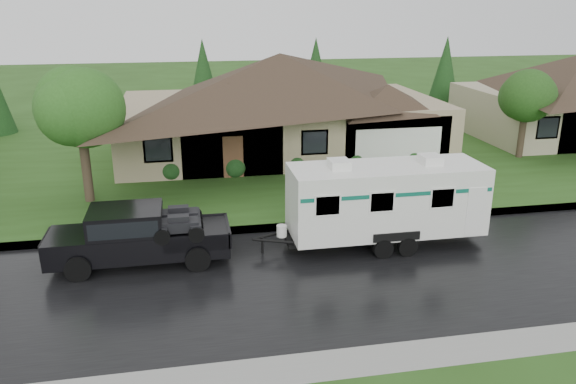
% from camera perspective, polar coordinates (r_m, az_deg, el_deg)
% --- Properties ---
extents(ground, '(140.00, 140.00, 0.00)m').
position_cam_1_polar(ground, '(20.11, 0.47, -6.15)').
color(ground, '#264A17').
rests_on(ground, ground).
extents(road, '(140.00, 8.00, 0.01)m').
position_cam_1_polar(road, '(18.35, 1.69, -8.72)').
color(road, black).
rests_on(road, ground).
extents(curb, '(140.00, 0.50, 0.15)m').
position_cam_1_polar(curb, '(22.11, -0.65, -3.57)').
color(curb, gray).
rests_on(curb, ground).
extents(lawn, '(140.00, 26.00, 0.15)m').
position_cam_1_polar(lawn, '(34.14, -4.40, 4.43)').
color(lawn, '#264A17').
rests_on(lawn, ground).
extents(house_main, '(19.44, 10.80, 6.90)m').
position_cam_1_polar(house_main, '(32.64, -0.26, 10.13)').
color(house_main, tan).
rests_on(house_main, lawn).
extents(tree_left_green, '(3.58, 3.58, 5.93)m').
position_cam_1_polar(tree_left_green, '(25.31, -20.46, 8.00)').
color(tree_left_green, '#382B1E').
rests_on(tree_left_green, lawn).
extents(tree_right_green, '(3.05, 3.05, 5.05)m').
position_cam_1_polar(tree_right_green, '(33.80, 23.12, 9.05)').
color(tree_right_green, '#382B1E').
rests_on(tree_right_green, lawn).
extents(shrub_row, '(13.60, 1.00, 1.00)m').
position_cam_1_polar(shrub_row, '(28.84, 0.81, 2.99)').
color(shrub_row, '#143814').
rests_on(shrub_row, lawn).
extents(pickup_truck, '(5.96, 2.26, 1.99)m').
position_cam_1_polar(pickup_truck, '(19.60, -15.20, -4.14)').
color(pickup_truck, black).
rests_on(pickup_truck, ground).
extents(travel_trailer, '(7.35, 2.58, 3.30)m').
position_cam_1_polar(travel_trailer, '(20.50, 9.92, -0.69)').
color(travel_trailer, white).
rests_on(travel_trailer, ground).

